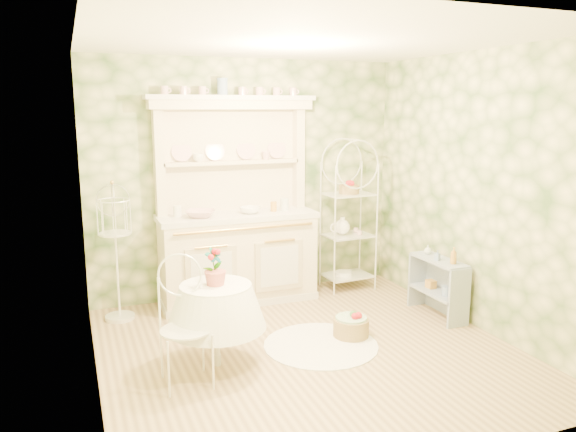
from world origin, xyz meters
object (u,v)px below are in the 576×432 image
object	(u,v)px
cafe_chair	(186,330)
kitchen_dresser	(237,201)
bakers_rack	(348,214)
round_table	(217,321)
birdcage_stand	(116,252)
side_shelf	(438,287)
floor_basket	(351,326)

from	to	relation	value
cafe_chair	kitchen_dresser	bearing A→B (deg)	80.87
bakers_rack	cafe_chair	xyz separation A→B (m)	(-2.31, -1.71, -0.46)
kitchen_dresser	cafe_chair	bearing A→B (deg)	-118.49
bakers_rack	cafe_chair	bearing A→B (deg)	-147.20
round_table	cafe_chair	world-z (taller)	cafe_chair
birdcage_stand	cafe_chair	bearing A→B (deg)	-77.27
bakers_rack	round_table	distance (m)	2.55
cafe_chair	side_shelf	bearing A→B (deg)	30.17
kitchen_dresser	floor_basket	world-z (taller)	kitchen_dresser
round_table	floor_basket	bearing A→B (deg)	5.20
cafe_chair	floor_basket	xyz separation A→B (m)	(1.65, 0.35, -0.34)
birdcage_stand	floor_basket	world-z (taller)	birdcage_stand
bakers_rack	side_shelf	size ratio (longest dim) A/B	2.51
round_table	bakers_rack	bearing A→B (deg)	36.48
kitchen_dresser	bakers_rack	size ratio (longest dim) A/B	1.25
bakers_rack	birdcage_stand	world-z (taller)	bakers_rack
kitchen_dresser	bakers_rack	xyz separation A→B (m)	(1.37, -0.02, -0.23)
side_shelf	round_table	size ratio (longest dim) A/B	0.92
kitchen_dresser	floor_basket	bearing A→B (deg)	-62.87
round_table	birdcage_stand	size ratio (longest dim) A/B	0.55
kitchen_dresser	round_table	xyz separation A→B (m)	(-0.64, -1.50, -0.75)
bakers_rack	floor_basket	distance (m)	1.72
cafe_chair	round_table	bearing A→B (deg)	56.50
side_shelf	kitchen_dresser	bearing A→B (deg)	154.19
side_shelf	cafe_chair	distance (m)	2.81
bakers_rack	round_table	bearing A→B (deg)	-147.28
side_shelf	birdcage_stand	bearing A→B (deg)	168.10
kitchen_dresser	cafe_chair	distance (m)	2.09
bakers_rack	round_table	xyz separation A→B (m)	(-2.01, -1.48, -0.52)
side_shelf	round_table	world-z (taller)	round_table
cafe_chair	birdcage_stand	bearing A→B (deg)	122.09
side_shelf	round_table	xyz separation A→B (m)	(-2.45, -0.30, 0.08)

